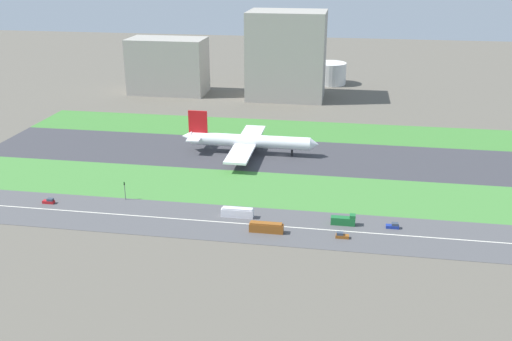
% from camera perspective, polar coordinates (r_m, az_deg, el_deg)
% --- Properties ---
extents(ground_plane, '(800.00, 800.00, 0.00)m').
position_cam_1_polar(ground_plane, '(263.62, 2.53, 1.53)').
color(ground_plane, '#5B564C').
extents(runway, '(280.00, 46.00, 0.10)m').
position_cam_1_polar(runway, '(263.61, 2.53, 1.54)').
color(runway, '#38383D').
rests_on(runway, ground_plane).
extents(grass_median_north, '(280.00, 36.00, 0.10)m').
position_cam_1_polar(grass_median_north, '(302.32, 3.47, 4.11)').
color(grass_median_north, '#3D7A33').
rests_on(grass_median_north, ground_plane).
extents(grass_median_south, '(280.00, 36.00, 0.10)m').
position_cam_1_polar(grass_median_south, '(225.70, 1.26, -1.90)').
color(grass_median_south, '#427F38').
rests_on(grass_median_south, ground_plane).
extents(highway, '(280.00, 28.00, 0.10)m').
position_cam_1_polar(highway, '(196.97, -0.07, -5.50)').
color(highway, '#4C4C4F').
rests_on(highway, ground_plane).
extents(highway_centerline, '(266.00, 0.50, 0.01)m').
position_cam_1_polar(highway_centerline, '(196.95, -0.07, -5.48)').
color(highway_centerline, silver).
rests_on(highway_centerline, highway).
extents(airliner, '(65.00, 56.00, 19.70)m').
position_cam_1_polar(airliner, '(263.86, -0.93, 3.00)').
color(airliner, white).
rests_on(airliner, runway).
extents(car_0, '(4.40, 1.80, 2.00)m').
position_cam_1_polar(car_0, '(190.01, 8.65, -6.52)').
color(car_0, brown).
rests_on(car_0, highway).
extents(car_1, '(4.40, 1.80, 2.00)m').
position_cam_1_polar(car_1, '(226.65, -20.20, -2.94)').
color(car_1, '#B2191E').
rests_on(car_1, highway).
extents(car_2, '(4.40, 1.80, 2.00)m').
position_cam_1_polar(car_2, '(199.78, 13.70, -5.47)').
color(car_2, navy).
rests_on(car_2, highway).
extents(bus_0, '(11.60, 2.50, 3.50)m').
position_cam_1_polar(bus_0, '(201.81, -1.89, -4.27)').
color(bus_0, silver).
rests_on(bus_0, highway).
extents(bus_1, '(11.60, 2.50, 3.50)m').
position_cam_1_polar(bus_1, '(191.14, 1.05, -5.79)').
color(bus_1, brown).
rests_on(bus_1, highway).
extents(truck_0, '(8.40, 2.50, 4.00)m').
position_cam_1_polar(truck_0, '(198.62, 8.87, -5.01)').
color(truck_0, '#19662D').
rests_on(truck_0, highway).
extents(traffic_light, '(0.36, 0.50, 7.20)m').
position_cam_1_polar(traffic_light, '(220.34, -13.13, -1.88)').
color(traffic_light, '#4C4C51').
rests_on(traffic_light, highway).
extents(terminal_building, '(50.47, 26.94, 36.26)m').
position_cam_1_polar(terminal_building, '(386.20, -8.89, 10.41)').
color(terminal_building, '#9E998E').
rests_on(terminal_building, ground_plane).
extents(hangar_building, '(48.69, 36.25, 54.89)m').
position_cam_1_polar(hangar_building, '(367.93, 3.12, 11.57)').
color(hangar_building, '#9E998E').
rests_on(hangar_building, ground_plane).
extents(fuel_tank_west, '(23.32, 23.32, 15.30)m').
position_cam_1_polar(fuel_tank_west, '(413.86, 7.45, 9.71)').
color(fuel_tank_west, silver).
rests_on(fuel_tank_west, ground_plane).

